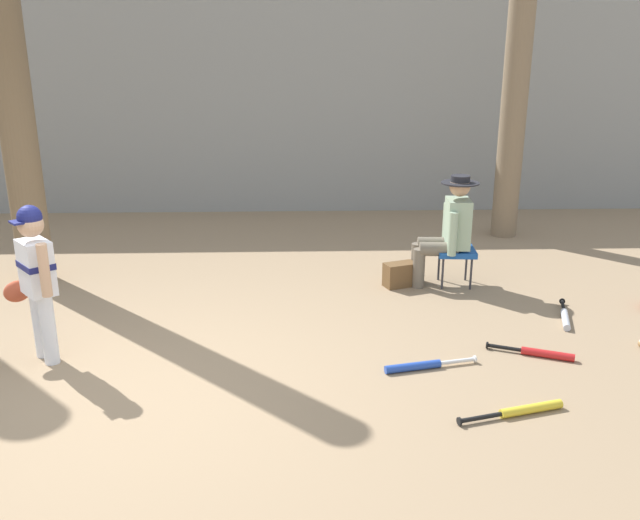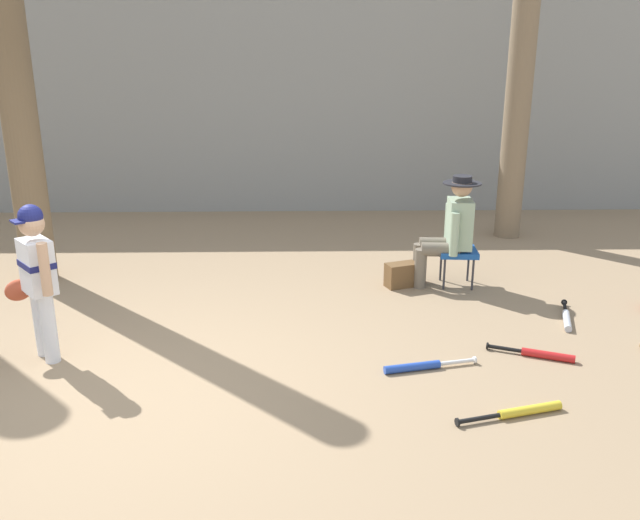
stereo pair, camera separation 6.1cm
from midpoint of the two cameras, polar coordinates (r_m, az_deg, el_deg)
ground_plane at (r=5.19m, az=-15.73°, el=-11.24°), size 60.00×60.00×0.00m
concrete_back_wall at (r=10.59m, az=-8.82°, el=12.65°), size 18.00×0.36×3.15m
tree_near_player at (r=7.69m, az=-25.04°, el=12.70°), size 0.61×0.61×4.65m
tree_behind_spectator at (r=9.23m, az=16.22°, el=13.81°), size 0.56×0.56×4.48m
young_ballplayer at (r=5.76m, az=-23.51°, el=-1.10°), size 0.54×0.48×1.31m
folding_stool at (r=7.29m, az=11.33°, el=0.63°), size 0.43×0.43×0.41m
seated_spectator at (r=7.20m, az=10.68°, el=2.74°), size 0.67×0.54×1.20m
handbag_beside_stool at (r=7.22m, az=6.63°, el=-1.25°), size 0.38×0.29×0.26m
bat_red_barrel at (r=5.88m, az=18.10°, el=-7.60°), size 0.68×0.34×0.07m
bat_blue_youth at (r=5.44m, az=8.26°, el=-8.96°), size 0.78×0.23×0.07m
bat_aluminum_silver at (r=6.70m, az=20.04°, el=-4.64°), size 0.28×0.70×0.07m
bat_yellow_trainer at (r=4.98m, az=16.69°, el=-12.23°), size 0.80×0.27×0.07m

